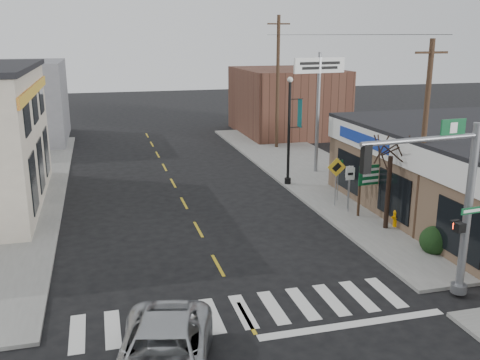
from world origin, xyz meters
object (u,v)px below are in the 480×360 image
object	(u,v)px
utility_pole_far	(278,81)
lamp_post	(290,123)
traffic_signal_pole	(451,193)
dance_center_sign	(319,83)
suv	(163,357)
guide_sign	(372,180)
bare_tree	(392,143)
fire_hydrant	(396,217)
utility_pole_near	(424,140)

from	to	relation	value
utility_pole_far	lamp_post	bearing A→B (deg)	-99.34
traffic_signal_pole	dance_center_sign	distance (m)	16.78
suv	guide_sign	xyz separation A→B (m)	(11.05, 9.99, 1.14)
lamp_post	utility_pole_far	distance (m)	10.57
suv	utility_pole_far	distance (m)	29.23
suv	guide_sign	size ratio (longest dim) A/B	1.93
traffic_signal_pole	bare_tree	bearing A→B (deg)	70.11
lamp_post	utility_pole_far	size ratio (longest dim) A/B	0.63
bare_tree	lamp_post	bearing A→B (deg)	101.62
traffic_signal_pole	lamp_post	distance (m)	14.16
fire_hydrant	guide_sign	bearing A→B (deg)	99.72
guide_sign	lamp_post	world-z (taller)	lamp_post
suv	lamp_post	size ratio (longest dim) A/B	0.84
lamp_post	utility_pole_near	xyz separation A→B (m)	(2.21, -9.43, 0.66)
utility_pole_far	guide_sign	bearing A→B (deg)	-87.43
fire_hydrant	utility_pole_near	xyz separation A→B (m)	(0.07, -1.45, 3.75)
dance_center_sign	utility_pole_near	xyz separation A→B (m)	(-0.43, -11.75, -1.27)
dance_center_sign	utility_pole_near	world-z (taller)	utility_pole_near
guide_sign	lamp_post	size ratio (longest dim) A/B	0.44
suv	bare_tree	distance (m)	14.00
dance_center_sign	bare_tree	bearing A→B (deg)	-104.54
lamp_post	utility_pole_near	bearing A→B (deg)	-57.45
guide_sign	utility_pole_near	distance (m)	4.05
lamp_post	bare_tree	world-z (taller)	lamp_post
suv	guide_sign	world-z (taller)	guide_sign
suv	utility_pole_far	bearing A→B (deg)	79.28
suv	utility_pole_near	size ratio (longest dim) A/B	0.63
guide_sign	fire_hydrant	world-z (taller)	guide_sign
suv	traffic_signal_pole	xyz separation A→B (m)	(9.36, 2.06, 2.91)
fire_hydrant	dance_center_sign	xyz separation A→B (m)	(0.50, 10.30, 5.02)
fire_hydrant	utility_pole_near	distance (m)	4.02
guide_sign	suv	bearing A→B (deg)	-143.48
fire_hydrant	bare_tree	world-z (taller)	bare_tree
bare_tree	utility_pole_near	world-z (taller)	utility_pole_near
suv	utility_pole_far	xyz separation A→B (m)	(11.90, 26.33, 4.38)
suv	bare_tree	size ratio (longest dim) A/B	1.04
traffic_signal_pole	utility_pole_near	xyz separation A→B (m)	(2.06, 4.73, 0.69)
fire_hydrant	dance_center_sign	size ratio (longest dim) A/B	0.11
fire_hydrant	lamp_post	xyz separation A→B (m)	(-2.14, 7.98, 3.08)
suv	lamp_post	world-z (taller)	lamp_post
lamp_post	utility_pole_far	world-z (taller)	utility_pole_far
guide_sign	utility_pole_far	distance (m)	16.68
utility_pole_near	bare_tree	bearing A→B (deg)	110.41
traffic_signal_pole	bare_tree	size ratio (longest dim) A/B	1.20
bare_tree	utility_pole_far	world-z (taller)	utility_pole_far
guide_sign	traffic_signal_pole	bearing A→B (deg)	-107.66
utility_pole_far	utility_pole_near	bearing A→B (deg)	-85.86
traffic_signal_pole	suv	bearing A→B (deg)	-173.77
traffic_signal_pole	utility_pole_far	bearing A→B (deg)	77.81
bare_tree	utility_pole_near	size ratio (longest dim) A/B	0.60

